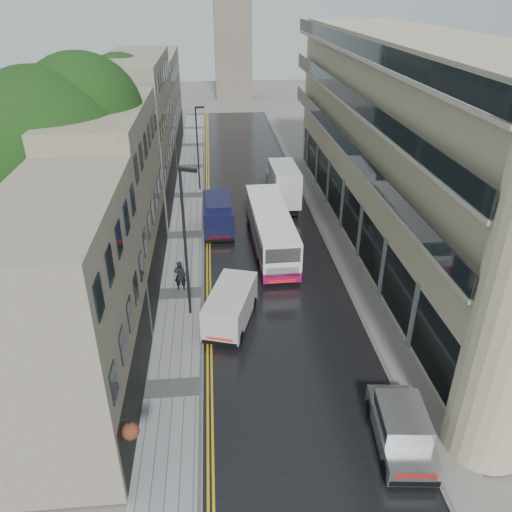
{
  "coord_description": "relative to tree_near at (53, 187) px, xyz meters",
  "views": [
    {
      "loc": [
        -3.54,
        -7.1,
        16.7
      ],
      "look_at": [
        -1.32,
        18.0,
        3.14
      ],
      "focal_mm": 35.0,
      "sensor_mm": 36.0,
      "label": 1
    }
  ],
  "objects": [
    {
      "name": "road",
      "position": [
        12.5,
        7.5,
        -6.94
      ],
      "size": [
        9.0,
        85.0,
        0.02
      ],
      "primitive_type": "cube",
      "color": "black",
      "rests_on": "ground"
    },
    {
      "name": "left_sidewalk",
      "position": [
        6.65,
        7.5,
        -6.89
      ],
      "size": [
        2.7,
        85.0,
        0.12
      ],
      "primitive_type": "cube",
      "color": "gray",
      "rests_on": "ground"
    },
    {
      "name": "right_sidewalk",
      "position": [
        17.9,
        7.5,
        -6.89
      ],
      "size": [
        1.8,
        85.0,
        0.12
      ],
      "primitive_type": "cube",
      "color": "slate",
      "rests_on": "ground"
    },
    {
      "name": "old_shop_row",
      "position": [
        3.05,
        10.0,
        -0.95
      ],
      "size": [
        4.5,
        56.0,
        12.0
      ],
      "primitive_type": null,
      "color": "gray",
      "rests_on": "ground"
    },
    {
      "name": "modern_block",
      "position": [
        22.8,
        6.0,
        0.05
      ],
      "size": [
        8.0,
        40.0,
        14.0
      ],
      "primitive_type": null,
      "color": "tan",
      "rests_on": "ground"
    },
    {
      "name": "tree_near",
      "position": [
        0.0,
        0.0,
        0.0
      ],
      "size": [
        10.56,
        10.56,
        13.89
      ],
      "primitive_type": null,
      "color": "black",
      "rests_on": "ground"
    },
    {
      "name": "tree_far",
      "position": [
        0.3,
        13.0,
        -0.72
      ],
      "size": [
        9.24,
        9.24,
        12.46
      ],
      "primitive_type": null,
      "color": "black",
      "rests_on": "ground"
    },
    {
      "name": "cream_bus",
      "position": [
        11.79,
        1.85,
        -5.45
      ],
      "size": [
        2.75,
        10.86,
        2.94
      ],
      "primitive_type": null,
      "rotation": [
        0.0,
        0.0,
        0.03
      ],
      "color": "white",
      "rests_on": "road"
    },
    {
      "name": "white_lorry",
      "position": [
        13.89,
        11.35,
        -5.08
      ],
      "size": [
        2.27,
        7.06,
        3.68
      ],
      "primitive_type": null,
      "rotation": [
        0.0,
        0.0,
        0.02
      ],
      "color": "silver",
      "rests_on": "road"
    },
    {
      "name": "silver_hatchback",
      "position": [
        15.1,
        -14.56,
        -6.06
      ],
      "size": [
        2.47,
        4.78,
        1.72
      ],
      "primitive_type": null,
      "rotation": [
        0.0,
        0.0,
        -0.1
      ],
      "color": "#BBBBC0",
      "rests_on": "road"
    },
    {
      "name": "white_van",
      "position": [
        8.2,
        -5.31,
        -5.85
      ],
      "size": [
        3.36,
        5.14,
        2.15
      ],
      "primitive_type": null,
      "rotation": [
        0.0,
        0.0,
        -0.3
      ],
      "color": "silver",
      "rests_on": "road"
    },
    {
      "name": "navy_van",
      "position": [
        8.2,
        6.6,
        -5.53
      ],
      "size": [
        2.3,
        5.5,
        2.78
      ],
      "primitive_type": null,
      "rotation": [
        0.0,
        0.0,
        0.02
      ],
      "color": "black",
      "rests_on": "road"
    },
    {
      "name": "pedestrian",
      "position": [
        6.63,
        -0.38,
        -5.83
      ],
      "size": [
        0.75,
        0.51,
        1.99
      ],
      "primitive_type": "imported",
      "rotation": [
        0.0,
        0.0,
        3.1
      ],
      "color": "black",
      "rests_on": "left_sidewalk"
    },
    {
      "name": "lamp_post_near",
      "position": [
        7.28,
        -2.98,
        -2.47
      ],
      "size": [
        0.99,
        0.59,
        8.72
      ],
      "primitive_type": null,
      "rotation": [
        0.0,
        0.0,
        -0.41
      ],
      "color": "black",
      "rests_on": "left_sidewalk"
    },
    {
      "name": "lamp_post_far",
      "position": [
        7.62,
        17.21,
        -3.06
      ],
      "size": [
        0.87,
        0.33,
        7.53
      ],
      "primitive_type": null,
      "rotation": [
        0.0,
        0.0,
        0.17
      ],
      "color": "black",
      "rests_on": "left_sidewalk"
    }
  ]
}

